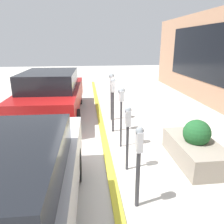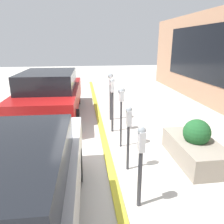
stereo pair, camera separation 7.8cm
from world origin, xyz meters
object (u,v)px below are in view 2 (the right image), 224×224
object	(u,v)px
parking_meter_second	(129,126)
parked_car_middle	(50,94)
parking_meter_middle	(121,101)
parked_car_front	(2,194)
parking_meter_farthest	(111,87)
parking_meter_fourth	(112,97)
planter_box	(195,147)
parking_meter_nearest	(141,155)

from	to	relation	value
parking_meter_second	parked_car_middle	xyz separation A→B (m)	(3.78, 2.00, -0.16)
parking_meter_second	parking_meter_middle	world-z (taller)	parking_meter_middle
parking_meter_second	parked_car_front	bearing A→B (deg)	128.91
parking_meter_second	parking_meter_farthest	xyz separation A→B (m)	(3.08, -0.04, 0.15)
parking_meter_middle	parked_car_middle	xyz separation A→B (m)	(2.73, 2.04, -0.37)
parking_meter_fourth	planter_box	xyz separation A→B (m)	(-1.89, -1.57, -0.72)
parking_meter_farthest	parked_car_front	bearing A→B (deg)	157.37
parking_meter_middle	parked_car_front	xyz separation A→B (m)	(-2.56, 1.91, -0.42)
parking_meter_fourth	parking_meter_farthest	size ratio (longest dim) A/B	1.00
parking_meter_nearest	parking_meter_fourth	bearing A→B (deg)	0.14
parking_meter_nearest	parking_meter_second	xyz separation A→B (m)	(1.06, -0.03, 0.06)
parking_meter_nearest	planter_box	world-z (taller)	parking_meter_nearest
parking_meter_middle	parking_meter_nearest	bearing A→B (deg)	178.12
parking_meter_middle	planter_box	world-z (taller)	parking_meter_middle
parking_meter_fourth	planter_box	world-z (taller)	parking_meter_fourth
parking_meter_middle	parked_car_middle	bearing A→B (deg)	36.71
parking_meter_second	parked_car_middle	size ratio (longest dim) A/B	0.29
parking_meter_second	parked_car_front	world-z (taller)	parked_car_front
parking_meter_fourth	planter_box	distance (m)	2.56
parking_meter_nearest	parking_meter_farthest	size ratio (longest dim) A/B	0.87
parked_car_middle	parked_car_front	bearing A→B (deg)	-176.76
parked_car_middle	parking_meter_fourth	bearing A→B (deg)	-129.54
parking_meter_second	parking_meter_nearest	bearing A→B (deg)	178.24
parking_meter_fourth	parked_car_middle	world-z (taller)	parked_car_middle
parking_meter_nearest	parked_car_middle	xyz separation A→B (m)	(4.84, 1.97, -0.10)
parking_meter_second	parking_meter_farthest	distance (m)	3.08
parking_meter_fourth	planter_box	bearing A→B (deg)	-140.22
parking_meter_second	parking_meter_middle	size ratio (longest dim) A/B	0.89
parking_meter_fourth	parked_car_front	distance (m)	4.02
parking_meter_nearest	parked_car_front	bearing A→B (deg)	103.84
parking_meter_nearest	parked_car_middle	distance (m)	5.23
parking_meter_nearest	parking_meter_farthest	distance (m)	4.14
parking_meter_nearest	planter_box	xyz separation A→B (m)	(1.22, -1.57, -0.57)
parking_meter_second	parking_meter_fourth	distance (m)	2.05
parking_meter_second	parking_meter_middle	distance (m)	1.07
parking_meter_farthest	planter_box	size ratio (longest dim) A/B	0.94
parking_meter_farthest	planter_box	bearing A→B (deg)	-152.82
planter_box	parked_car_front	xyz separation A→B (m)	(-1.67, 3.41, 0.43)
planter_box	parked_car_front	bearing A→B (deg)	116.15
parking_meter_middle	planter_box	distance (m)	1.94
parking_meter_second	parking_meter_fourth	world-z (taller)	parking_meter_fourth
planter_box	parked_car_middle	size ratio (longest dim) A/B	0.36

